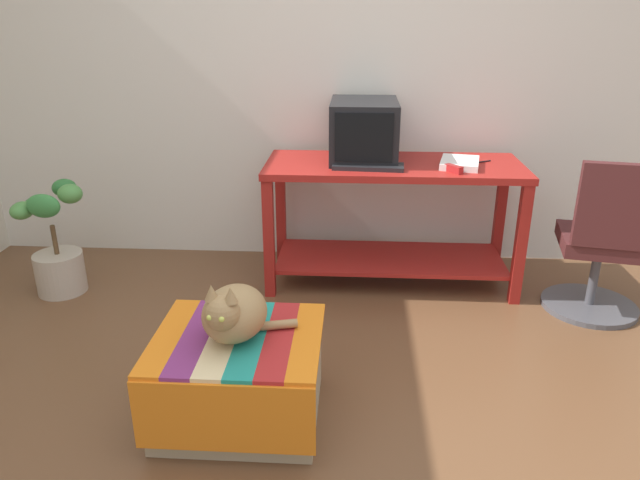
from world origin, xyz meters
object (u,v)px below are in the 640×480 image
Objects in this scene: ottoman_with_blanket at (239,377)px; stapler at (454,169)px; cat at (233,313)px; tv_monitor at (364,131)px; keyboard at (368,166)px; book at (460,163)px; desk at (392,202)px; potted_plant at (57,251)px; office_chair at (602,249)px.

stapler is (1.00, 1.19, 0.58)m from ottoman_with_blanket.
cat reaches higher than ottoman_with_blanket.
keyboard is at bearing -82.75° from tv_monitor.
keyboard is 1.03× the size of cat.
tv_monitor is at bearing 177.71° from book.
stapler is at bearing -31.36° from desk.
keyboard is 0.60× the size of ottoman_with_blanket.
potted_plant is 0.76× the size of office_chair.
keyboard is 1.40m from cat.
ottoman_with_blanket is 0.99× the size of potted_plant.
potted_plant is 6.15× the size of stapler.
keyboard is at bearing -158.36° from book.
cat is at bearing -168.12° from stapler.
keyboard is 3.64× the size of stapler.
keyboard is 1.34m from office_chair.
stapler reaches higher than ottoman_with_blanket.
desk reaches higher than cat.
ottoman_with_blanket is (-0.53, -1.25, -0.57)m from keyboard.
book is (0.37, -0.05, 0.26)m from desk.
book is 0.90m from office_chair.
book is at bearing -13.96° from tv_monitor.
book is 1.74m from cat.
tv_monitor is 1.31× the size of keyboard.
book is 1.80m from ottoman_with_blanket.
potted_plant is (-1.79, -0.39, -0.66)m from tv_monitor.
book is at bearing -13.13° from office_chair.
office_chair is (1.11, -0.37, -0.13)m from desk.
office_chair is 8.09× the size of stapler.
ottoman_with_blanket is (-0.68, -1.39, -0.32)m from desk.
desk is 3.77× the size of keyboard.
cat is 0.57× the size of potted_plant.
cat is at bearing 40.32° from office_chair.
tv_monitor reaches higher than cat.
tv_monitor reaches higher than desk.
cat is (-0.53, -1.27, -0.27)m from keyboard.
potted_plant is at bearing 139.87° from ottoman_with_blanket.
keyboard is (-0.15, -0.14, 0.25)m from desk.
office_chair is at bearing -18.16° from desk.
ottoman_with_blanket is 1.72× the size of cat.
book is 0.33× the size of office_chair.
tv_monitor is 0.59m from book.
desk is at bearing 109.86° from stapler.
ottoman_with_blanket is at bearing -108.95° from keyboard.
keyboard is at bearing 134.52° from stapler.
stapler reaches higher than desk.
potted_plant is at bearing 150.26° from cat.
stapler is (-0.80, 0.18, 0.39)m from office_chair.
ottoman_with_blanket is at bearing -108.38° from tv_monitor.
ottoman_with_blanket is 1.66m from stapler.
desk is 0.45m from stapler.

